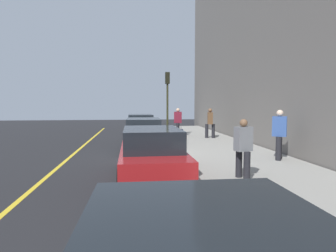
{
  "coord_description": "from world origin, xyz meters",
  "views": [
    {
      "loc": [
        -12.39,
        0.58,
        2.22
      ],
      "look_at": [
        1.97,
        -1.2,
        1.1
      ],
      "focal_mm": 30.43,
      "sensor_mm": 36.0,
      "label": 1
    }
  ],
  "objects_px": {
    "parked_car_white": "(140,125)",
    "pedestrian_grey_coat": "(243,147)",
    "parked_car_charcoal": "(143,133)",
    "traffic_light_pole": "(167,93)",
    "pedestrian_brown_coat": "(210,122)",
    "pedestrian_burgundy_coat": "(178,121)",
    "rolling_suitcase": "(181,133)",
    "parked_car_red": "(151,153)",
    "pedestrian_blue_coat": "(279,133)"
  },
  "relations": [
    {
      "from": "parked_car_charcoal",
      "to": "rolling_suitcase",
      "type": "relative_size",
      "value": 5.23
    },
    {
      "from": "parked_car_white",
      "to": "pedestrian_grey_coat",
      "type": "relative_size",
      "value": 2.57
    },
    {
      "from": "parked_car_red",
      "to": "pedestrian_burgundy_coat",
      "type": "xyz_separation_m",
      "value": [
        9.71,
        -2.34,
        0.35
      ]
    },
    {
      "from": "parked_car_white",
      "to": "pedestrian_burgundy_coat",
      "type": "height_order",
      "value": "pedestrian_burgundy_coat"
    },
    {
      "from": "parked_car_red",
      "to": "pedestrian_blue_coat",
      "type": "relative_size",
      "value": 2.49
    },
    {
      "from": "pedestrian_blue_coat",
      "to": "parked_car_white",
      "type": "bearing_deg",
      "value": 27.26
    },
    {
      "from": "pedestrian_brown_coat",
      "to": "pedestrian_burgundy_coat",
      "type": "distance_m",
      "value": 2.2
    },
    {
      "from": "rolling_suitcase",
      "to": "parked_car_red",
      "type": "bearing_deg",
      "value": 165.0
    },
    {
      "from": "pedestrian_blue_coat",
      "to": "rolling_suitcase",
      "type": "relative_size",
      "value": 2.19
    },
    {
      "from": "parked_car_red",
      "to": "pedestrian_burgundy_coat",
      "type": "relative_size",
      "value": 2.56
    },
    {
      "from": "parked_car_white",
      "to": "pedestrian_brown_coat",
      "type": "relative_size",
      "value": 2.37
    },
    {
      "from": "parked_car_white",
      "to": "rolling_suitcase",
      "type": "bearing_deg",
      "value": -127.05
    },
    {
      "from": "pedestrian_burgundy_coat",
      "to": "pedestrian_blue_coat",
      "type": "distance_m",
      "value": 8.55
    },
    {
      "from": "pedestrian_brown_coat",
      "to": "parked_car_white",
      "type": "bearing_deg",
      "value": 57.71
    },
    {
      "from": "pedestrian_blue_coat",
      "to": "traffic_light_pole",
      "type": "relative_size",
      "value": 0.46
    },
    {
      "from": "parked_car_charcoal",
      "to": "pedestrian_brown_coat",
      "type": "relative_size",
      "value": 2.46
    },
    {
      "from": "pedestrian_brown_coat",
      "to": "pedestrian_blue_coat",
      "type": "height_order",
      "value": "pedestrian_blue_coat"
    },
    {
      "from": "pedestrian_grey_coat",
      "to": "parked_car_charcoal",
      "type": "bearing_deg",
      "value": 20.69
    },
    {
      "from": "parked_car_white",
      "to": "rolling_suitcase",
      "type": "height_order",
      "value": "parked_car_white"
    },
    {
      "from": "parked_car_charcoal",
      "to": "pedestrian_grey_coat",
      "type": "height_order",
      "value": "pedestrian_grey_coat"
    },
    {
      "from": "parked_car_white",
      "to": "traffic_light_pole",
      "type": "relative_size",
      "value": 1.07
    },
    {
      "from": "pedestrian_grey_coat",
      "to": "parked_car_white",
      "type": "bearing_deg",
      "value": 11.84
    },
    {
      "from": "parked_car_white",
      "to": "pedestrian_brown_coat",
      "type": "xyz_separation_m",
      "value": [
        -2.63,
        -4.16,
        0.35
      ]
    },
    {
      "from": "pedestrian_blue_coat",
      "to": "rolling_suitcase",
      "type": "height_order",
      "value": "pedestrian_blue_coat"
    },
    {
      "from": "pedestrian_blue_coat",
      "to": "pedestrian_grey_coat",
      "type": "relative_size",
      "value": 1.12
    },
    {
      "from": "parked_car_white",
      "to": "pedestrian_burgundy_coat",
      "type": "xyz_separation_m",
      "value": [
        -1.34,
        -2.38,
        0.35
      ]
    },
    {
      "from": "parked_car_red",
      "to": "parked_car_white",
      "type": "xyz_separation_m",
      "value": [
        11.05,
        0.04,
        -0.0
      ]
    },
    {
      "from": "pedestrian_grey_coat",
      "to": "pedestrian_blue_coat",
      "type": "bearing_deg",
      "value": -44.02
    },
    {
      "from": "traffic_light_pole",
      "to": "rolling_suitcase",
      "type": "bearing_deg",
      "value": -82.35
    },
    {
      "from": "parked_car_white",
      "to": "traffic_light_pole",
      "type": "height_order",
      "value": "traffic_light_pole"
    },
    {
      "from": "pedestrian_brown_coat",
      "to": "pedestrian_grey_coat",
      "type": "xyz_separation_m",
      "value": [
        -9.35,
        1.65,
        -0.08
      ]
    },
    {
      "from": "pedestrian_blue_coat",
      "to": "traffic_light_pole",
      "type": "bearing_deg",
      "value": 23.58
    },
    {
      "from": "parked_car_red",
      "to": "pedestrian_grey_coat",
      "type": "relative_size",
      "value": 2.78
    },
    {
      "from": "parked_car_charcoal",
      "to": "pedestrian_burgundy_coat",
      "type": "relative_size",
      "value": 2.46
    },
    {
      "from": "pedestrian_burgundy_coat",
      "to": "parked_car_red",
      "type": "bearing_deg",
      "value": 166.43
    },
    {
      "from": "parked_car_white",
      "to": "pedestrian_grey_coat",
      "type": "height_order",
      "value": "pedestrian_grey_coat"
    },
    {
      "from": "pedestrian_brown_coat",
      "to": "rolling_suitcase",
      "type": "relative_size",
      "value": 2.13
    },
    {
      "from": "pedestrian_brown_coat",
      "to": "rolling_suitcase",
      "type": "height_order",
      "value": "pedestrian_brown_coat"
    },
    {
      "from": "pedestrian_burgundy_coat",
      "to": "pedestrian_grey_coat",
      "type": "height_order",
      "value": "pedestrian_burgundy_coat"
    },
    {
      "from": "parked_car_red",
      "to": "pedestrian_blue_coat",
      "type": "distance_m",
      "value": 5.11
    },
    {
      "from": "parked_car_red",
      "to": "pedestrian_grey_coat",
      "type": "bearing_deg",
      "value": -110.59
    },
    {
      "from": "parked_car_charcoal",
      "to": "pedestrian_burgundy_coat",
      "type": "xyz_separation_m",
      "value": [
        4.02,
        -2.37,
        0.35
      ]
    },
    {
      "from": "rolling_suitcase",
      "to": "traffic_light_pole",
      "type": "bearing_deg",
      "value": 97.65
    },
    {
      "from": "pedestrian_grey_coat",
      "to": "rolling_suitcase",
      "type": "bearing_deg",
      "value": 0.1
    },
    {
      "from": "pedestrian_brown_coat",
      "to": "pedestrian_grey_coat",
      "type": "bearing_deg",
      "value": 170.0
    },
    {
      "from": "parked_car_charcoal",
      "to": "traffic_light_pole",
      "type": "bearing_deg",
      "value": -25.6
    },
    {
      "from": "pedestrian_blue_coat",
      "to": "pedestrian_grey_coat",
      "type": "height_order",
      "value": "pedestrian_blue_coat"
    },
    {
      "from": "traffic_light_pole",
      "to": "rolling_suitcase",
      "type": "distance_m",
      "value": 2.63
    },
    {
      "from": "pedestrian_burgundy_coat",
      "to": "pedestrian_blue_coat",
      "type": "height_order",
      "value": "pedestrian_blue_coat"
    },
    {
      "from": "traffic_light_pole",
      "to": "parked_car_red",
      "type": "bearing_deg",
      "value": 170.07
    }
  ]
}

